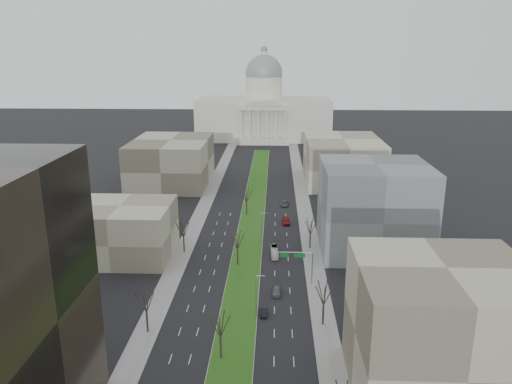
% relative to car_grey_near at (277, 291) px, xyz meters
% --- Properties ---
extents(ground, '(600.00, 600.00, 0.00)m').
position_rel_car_grey_near_xyz_m(ground, '(-7.96, 55.33, -0.82)').
color(ground, black).
rests_on(ground, ground).
extents(median, '(8.00, 222.03, 0.20)m').
position_rel_car_grey_near_xyz_m(median, '(-7.96, 54.32, -0.72)').
color(median, '#999993').
rests_on(median, ground).
extents(sidewalk_left, '(5.00, 330.00, 0.15)m').
position_rel_car_grey_near_xyz_m(sidewalk_left, '(-25.46, 30.33, -0.75)').
color(sidewalk_left, gray).
rests_on(sidewalk_left, ground).
extents(sidewalk_right, '(5.00, 330.00, 0.15)m').
position_rel_car_grey_near_xyz_m(sidewalk_right, '(9.54, 30.33, -0.75)').
color(sidewalk_right, gray).
rests_on(sidewalk_right, ground).
extents(capitol, '(80.00, 46.00, 55.00)m').
position_rel_car_grey_near_xyz_m(capitol, '(-7.96, 204.91, 15.48)').
color(capitol, beige).
rests_on(capitol, ground).
extents(building_beige_left, '(26.00, 22.00, 14.00)m').
position_rel_car_grey_near_xyz_m(building_beige_left, '(-40.96, 20.33, 6.18)').
color(building_beige_left, gray).
rests_on(building_beige_left, ground).
extents(building_tan_right, '(26.00, 24.00, 22.00)m').
position_rel_car_grey_near_xyz_m(building_tan_right, '(25.04, -32.67, 10.18)').
color(building_tan_right, '#7A6F5D').
rests_on(building_tan_right, ground).
extents(building_grey_right, '(28.00, 26.00, 24.00)m').
position_rel_car_grey_near_xyz_m(building_grey_right, '(26.04, 27.33, 11.18)').
color(building_grey_right, slate).
rests_on(building_grey_right, ground).
extents(building_far_left, '(30.00, 40.00, 18.00)m').
position_rel_car_grey_near_xyz_m(building_far_left, '(-42.96, 95.33, 8.18)').
color(building_far_left, '#7A6F5D').
rests_on(building_far_left, ground).
extents(building_far_right, '(30.00, 40.00, 18.00)m').
position_rel_car_grey_near_xyz_m(building_far_right, '(27.04, 100.33, 8.18)').
color(building_far_right, gray).
rests_on(building_far_right, ground).
extents(tree_left_mid, '(5.40, 5.40, 9.72)m').
position_rel_car_grey_near_xyz_m(tree_left_mid, '(-25.16, -16.67, 6.18)').
color(tree_left_mid, black).
rests_on(tree_left_mid, ground).
extents(tree_left_far, '(5.28, 5.28, 9.50)m').
position_rel_car_grey_near_xyz_m(tree_left_far, '(-25.16, 23.33, 6.02)').
color(tree_left_far, black).
rests_on(tree_left_far, ground).
extents(tree_right_mid, '(5.52, 5.52, 9.94)m').
position_rel_car_grey_near_xyz_m(tree_right_mid, '(9.24, -12.67, 6.33)').
color(tree_right_mid, black).
rests_on(tree_right_mid, ground).
extents(tree_right_far, '(5.04, 5.04, 9.07)m').
position_rel_car_grey_near_xyz_m(tree_right_far, '(9.24, 27.33, 5.71)').
color(tree_right_far, black).
rests_on(tree_right_far, ground).
extents(tree_median_a, '(5.40, 5.40, 9.72)m').
position_rel_car_grey_near_xyz_m(tree_median_a, '(-9.96, -24.67, 6.18)').
color(tree_median_a, black).
rests_on(tree_median_a, ground).
extents(tree_median_b, '(5.40, 5.40, 9.72)m').
position_rel_car_grey_near_xyz_m(tree_median_b, '(-9.96, 15.33, 6.18)').
color(tree_median_b, black).
rests_on(tree_median_b, ground).
extents(tree_median_c, '(5.40, 5.40, 9.72)m').
position_rel_car_grey_near_xyz_m(tree_median_c, '(-9.96, 55.33, 6.18)').
color(tree_median_c, black).
rests_on(tree_median_c, ground).
extents(streetlamp_median_b, '(1.90, 0.20, 9.16)m').
position_rel_car_grey_near_xyz_m(streetlamp_median_b, '(-4.20, -9.67, 3.99)').
color(streetlamp_median_b, gray).
rests_on(streetlamp_median_b, ground).
extents(streetlamp_median_c, '(1.90, 0.20, 9.16)m').
position_rel_car_grey_near_xyz_m(streetlamp_median_c, '(-4.20, 30.33, 3.99)').
color(streetlamp_median_c, gray).
rests_on(streetlamp_median_c, ground).
extents(mast_arm_signs, '(9.12, 0.24, 8.09)m').
position_rel_car_grey_near_xyz_m(mast_arm_signs, '(5.52, 5.36, 5.29)').
color(mast_arm_signs, gray).
rests_on(mast_arm_signs, ground).
extents(car_grey_near, '(2.11, 4.89, 1.64)m').
position_rel_car_grey_near_xyz_m(car_grey_near, '(0.00, 0.00, 0.00)').
color(car_grey_near, '#55575E').
rests_on(car_grey_near, ground).
extents(car_black, '(1.74, 4.21, 1.35)m').
position_rel_car_grey_near_xyz_m(car_black, '(-2.76, -9.02, -0.14)').
color(car_black, black).
rests_on(car_black, ground).
extents(car_red, '(2.54, 5.76, 1.64)m').
position_rel_car_grey_near_xyz_m(car_red, '(2.94, 47.20, 0.00)').
color(car_red, maroon).
rests_on(car_red, ground).
extents(car_grey_far, '(2.85, 5.64, 1.53)m').
position_rel_car_grey_near_xyz_m(car_grey_far, '(2.79, 66.23, -0.06)').
color(car_grey_far, '#4A4C51').
rests_on(car_grey_far, ground).
extents(box_van, '(2.20, 7.90, 2.18)m').
position_rel_car_grey_near_xyz_m(box_van, '(-0.59, 21.94, 0.27)').
color(box_van, white).
rests_on(box_van, ground).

